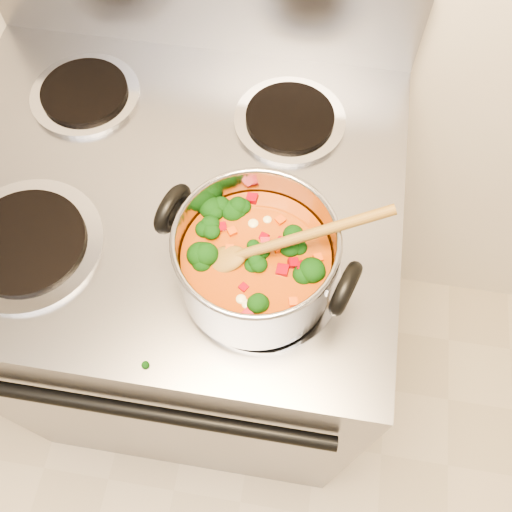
{
  "coord_description": "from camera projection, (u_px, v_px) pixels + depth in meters",
  "views": [
    {
      "loc": [
        0.25,
        0.65,
        1.7
      ],
      "look_at": [
        0.19,
        1.0,
        1.01
      ],
      "focal_mm": 40.0,
      "sensor_mm": 36.0,
      "label": 1
    }
  ],
  "objects": [
    {
      "name": "cooktop_crumbs",
      "position": [
        212.0,
        329.0,
        0.82
      ],
      "size": [
        0.31,
        0.06,
        0.01
      ],
      "color": "black",
      "rests_on": "electric_range"
    },
    {
      "name": "electric_range",
      "position": [
        194.0,
        289.0,
        1.35
      ],
      "size": [
        0.78,
        0.7,
        1.08
      ],
      "color": "gray",
      "rests_on": "ground"
    },
    {
      "name": "stockpot",
      "position": [
        256.0,
        260.0,
        0.79
      ],
      "size": [
        0.29,
        0.22,
        0.14
      ],
      "rotation": [
        0.0,
        0.0,
        -0.32
      ],
      "color": "#A3A3AB",
      "rests_on": "electric_range"
    },
    {
      "name": "wooden_spoon",
      "position": [
        265.0,
        248.0,
        0.76
      ],
      "size": [
        0.26,
        0.11,
        0.1
      ],
      "rotation": [
        0.0,
        0.0,
        0.31
      ],
      "color": "brown",
      "rests_on": "stockpot"
    }
  ]
}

